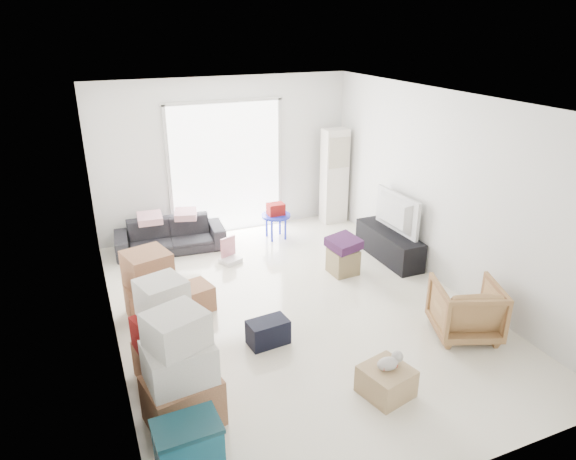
# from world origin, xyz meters

# --- Properties ---
(room_shell) EXTENTS (4.98, 6.48, 3.18)m
(room_shell) POSITION_xyz_m (0.00, 0.00, 1.35)
(room_shell) COLOR white
(room_shell) RESTS_ON ground
(sliding_door) EXTENTS (2.10, 0.04, 2.33)m
(sliding_door) POSITION_xyz_m (0.00, 2.98, 1.24)
(sliding_door) COLOR white
(sliding_door) RESTS_ON room_shell
(ac_tower) EXTENTS (0.45, 0.30, 1.75)m
(ac_tower) POSITION_xyz_m (1.95, 2.65, 0.88)
(ac_tower) COLOR white
(ac_tower) RESTS_ON room_shell
(tv_console) EXTENTS (0.41, 1.38, 0.46)m
(tv_console) POSITION_xyz_m (2.00, 0.83, 0.23)
(tv_console) COLOR black
(tv_console) RESTS_ON room_shell
(television) EXTENTS (0.63, 1.07, 0.14)m
(television) POSITION_xyz_m (2.00, 0.83, 0.53)
(television) COLOR black
(television) RESTS_ON tv_console
(sofa) EXTENTS (1.79, 0.66, 0.68)m
(sofa) POSITION_xyz_m (-1.15, 2.50, 0.34)
(sofa) COLOR #27272C
(sofa) RESTS_ON room_shell
(pillow_left) EXTENTS (0.42, 0.34, 0.13)m
(pillow_left) POSITION_xyz_m (-1.44, 2.51, 0.75)
(pillow_left) COLOR #E2A5B1
(pillow_left) RESTS_ON sofa
(pillow_right) EXTENTS (0.37, 0.33, 0.11)m
(pillow_right) POSITION_xyz_m (-0.87, 2.48, 0.74)
(pillow_right) COLOR #E2A5B1
(pillow_right) RESTS_ON sofa
(armchair) EXTENTS (0.93, 0.90, 0.76)m
(armchair) POSITION_xyz_m (1.64, -1.35, 0.38)
(armchair) COLOR #AC824C
(armchair) RESTS_ON room_shell
(storage_bins) EXTENTS (0.54, 0.39, 0.61)m
(storage_bins) POSITION_xyz_m (-1.90, -2.22, 0.31)
(storage_bins) COLOR #0F4F67
(storage_bins) RESTS_ON room_shell
(box_stack_a) EXTENTS (0.74, 0.65, 1.19)m
(box_stack_a) POSITION_xyz_m (-1.80, -1.51, 0.53)
(box_stack_a) COLOR #A16B49
(box_stack_a) RESTS_ON room_shell
(box_stack_b) EXTENTS (0.71, 0.71, 1.16)m
(box_stack_b) POSITION_xyz_m (-1.80, -0.79, 0.50)
(box_stack_b) COLOR #A16B49
(box_stack_b) RESTS_ON room_shell
(box_stack_c) EXTENTS (0.62, 0.62, 0.89)m
(box_stack_c) POSITION_xyz_m (-1.77, 0.54, 0.43)
(box_stack_c) COLOR #A16B49
(box_stack_c) RESTS_ON room_shell
(loose_box) EXTENTS (0.50, 0.50, 0.34)m
(loose_box) POSITION_xyz_m (-1.22, 0.48, 0.17)
(loose_box) COLOR #A16B49
(loose_box) RESTS_ON room_shell
(duffel_bag) EXTENTS (0.50, 0.33, 0.30)m
(duffel_bag) POSITION_xyz_m (-0.61, -0.62, 0.15)
(duffel_bag) COLOR black
(duffel_bag) RESTS_ON room_shell
(ottoman) EXTENTS (0.40, 0.40, 0.38)m
(ottoman) POSITION_xyz_m (1.07, 0.65, 0.19)
(ottoman) COLOR #917E54
(ottoman) RESTS_ON room_shell
(blanket) EXTENTS (0.50, 0.50, 0.14)m
(blanket) POSITION_xyz_m (1.07, 0.65, 0.45)
(blanket) COLOR #481F4F
(blanket) RESTS_ON ottoman
(kids_table) EXTENTS (0.51, 0.51, 0.64)m
(kids_table) POSITION_xyz_m (0.64, 2.29, 0.45)
(kids_table) COLOR #1F2BCB
(kids_table) RESTS_ON room_shell
(toy_walker) EXTENTS (0.37, 0.35, 0.39)m
(toy_walker) POSITION_xyz_m (-0.38, 1.68, 0.11)
(toy_walker) COLOR silver
(toy_walker) RESTS_ON room_shell
(wood_crate) EXTENTS (0.55, 0.55, 0.30)m
(wood_crate) POSITION_xyz_m (0.17, -1.92, 0.15)
(wood_crate) COLOR tan
(wood_crate) RESTS_ON room_shell
(plush_bunny) EXTENTS (0.31, 0.17, 0.15)m
(plush_bunny) POSITION_xyz_m (0.21, -1.91, 0.38)
(plush_bunny) COLOR #B2ADA8
(plush_bunny) RESTS_ON wood_crate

